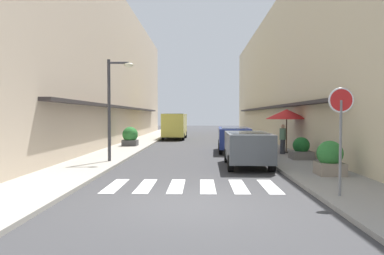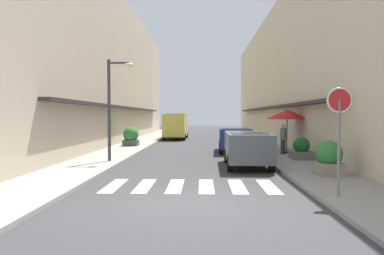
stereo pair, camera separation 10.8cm
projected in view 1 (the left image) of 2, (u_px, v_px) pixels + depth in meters
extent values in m
plane|color=#38383A|center=(197.00, 144.00, 26.80)|extent=(101.04, 101.04, 0.00)
cube|color=#9E998E|center=(138.00, 143.00, 26.91)|extent=(2.50, 64.30, 0.12)
cube|color=gray|center=(256.00, 143.00, 26.69)|extent=(2.50, 64.30, 0.12)
cube|color=#C6B299|center=(94.00, 71.00, 28.10)|extent=(5.00, 43.33, 11.58)
cube|color=#332D2D|center=(128.00, 108.00, 28.13)|extent=(0.50, 30.33, 0.16)
cube|color=beige|center=(301.00, 76.00, 27.73)|extent=(5.00, 43.33, 10.64)
cube|color=#332D2D|center=(266.00, 108.00, 27.87)|extent=(0.50, 30.33, 0.16)
cube|color=silver|center=(115.00, 186.00, 10.76)|extent=(0.45, 2.20, 0.01)
cube|color=silver|center=(146.00, 186.00, 10.74)|extent=(0.45, 2.20, 0.01)
cube|color=silver|center=(177.00, 186.00, 10.71)|extent=(0.45, 2.20, 0.01)
cube|color=silver|center=(208.00, 186.00, 10.69)|extent=(0.45, 2.20, 0.01)
cube|color=silver|center=(239.00, 186.00, 10.67)|extent=(0.45, 2.20, 0.01)
cube|color=silver|center=(270.00, 187.00, 10.65)|extent=(0.45, 2.20, 0.01)
cube|color=#4C5156|center=(247.00, 146.00, 14.82)|extent=(1.84, 4.08, 1.13)
cube|color=black|center=(248.00, 139.00, 14.61)|extent=(1.52, 2.30, 0.56)
cylinder|color=black|center=(227.00, 156.00, 16.21)|extent=(0.23, 0.64, 0.64)
cylinder|color=black|center=(261.00, 156.00, 16.14)|extent=(0.23, 0.64, 0.64)
cylinder|color=black|center=(231.00, 163.00, 13.55)|extent=(0.23, 0.64, 0.64)
cylinder|color=black|center=(272.00, 164.00, 13.47)|extent=(0.23, 0.64, 0.64)
cube|color=navy|center=(234.00, 137.00, 20.89)|extent=(1.93, 4.46, 1.13)
cube|color=black|center=(234.00, 132.00, 20.67)|extent=(1.57, 2.52, 0.56)
cylinder|color=black|center=(220.00, 145.00, 22.41)|extent=(0.25, 0.65, 0.64)
cylinder|color=black|center=(245.00, 145.00, 22.31)|extent=(0.25, 0.65, 0.64)
cylinder|color=black|center=(221.00, 149.00, 19.52)|extent=(0.25, 0.65, 0.64)
cylinder|color=black|center=(249.00, 149.00, 19.42)|extent=(0.25, 0.65, 0.64)
cube|color=#D8CC4C|center=(175.00, 125.00, 32.52)|extent=(2.04, 5.43, 2.03)
cube|color=black|center=(175.00, 117.00, 32.23)|extent=(1.69, 3.05, 0.56)
cylinder|color=black|center=(167.00, 135.00, 34.37)|extent=(0.23, 0.64, 0.64)
cylinder|color=black|center=(186.00, 135.00, 34.30)|extent=(0.23, 0.64, 0.64)
cylinder|color=black|center=(163.00, 137.00, 30.81)|extent=(0.23, 0.64, 0.64)
cylinder|color=black|center=(183.00, 137.00, 30.74)|extent=(0.23, 0.64, 0.64)
cylinder|color=slate|center=(340.00, 148.00, 8.88)|extent=(0.07, 0.07, 2.44)
cylinder|color=red|center=(341.00, 100.00, 8.84)|extent=(0.64, 0.03, 0.64)
torus|color=white|center=(341.00, 100.00, 8.84)|extent=(0.65, 0.05, 0.65)
cylinder|color=#38383D|center=(109.00, 110.00, 15.75)|extent=(0.14, 0.14, 4.58)
cylinder|color=#38383D|center=(119.00, 63.00, 15.66)|extent=(0.90, 0.10, 0.10)
ellipsoid|color=beige|center=(129.00, 65.00, 15.66)|extent=(0.44, 0.28, 0.20)
cylinder|color=#262626|center=(286.00, 152.00, 19.46)|extent=(0.48, 0.48, 0.06)
cylinder|color=#4C3823|center=(286.00, 133.00, 19.43)|extent=(0.06, 0.06, 2.14)
cone|color=red|center=(287.00, 114.00, 19.39)|extent=(2.37, 2.37, 0.55)
cube|color=gray|center=(330.00, 169.00, 12.08)|extent=(0.89, 0.89, 0.43)
sphere|color=#2D7533|center=(330.00, 153.00, 12.06)|extent=(0.89, 0.89, 0.89)
cube|color=slate|center=(301.00, 155.00, 16.51)|extent=(0.97, 0.97, 0.38)
sphere|color=#195623|center=(301.00, 145.00, 16.49)|extent=(0.78, 0.78, 0.78)
cube|color=#4C4C4C|center=(130.00, 143.00, 23.95)|extent=(1.00, 1.00, 0.39)
sphere|color=#2D7533|center=(130.00, 135.00, 23.93)|extent=(1.06, 1.06, 1.06)
cylinder|color=#282B33|center=(283.00, 147.00, 18.80)|extent=(0.26, 0.26, 0.77)
cylinder|color=#4C7259|center=(283.00, 134.00, 18.78)|extent=(0.34, 0.34, 0.61)
sphere|color=tan|center=(283.00, 126.00, 18.76)|extent=(0.21, 0.21, 0.21)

